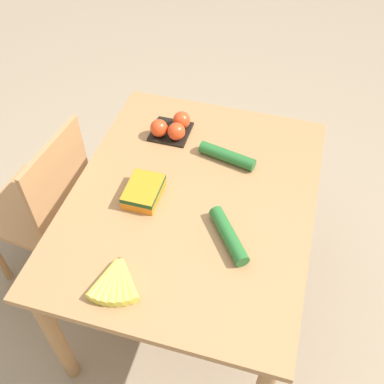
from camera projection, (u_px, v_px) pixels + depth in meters
The scene contains 8 objects.
ground_plane at pixel (192, 293), 2.27m from camera, with size 12.00×12.00×0.00m, color gray.
dining_table at pixel (192, 214), 1.79m from camera, with size 1.16×0.92×0.73m.
chair at pixel (46, 207), 2.03m from camera, with size 0.46×0.44×0.89m.
banana_bunch at pixel (116, 281), 1.45m from camera, with size 0.17×0.17×0.04m.
tomato_pack at pixel (172, 127), 1.93m from camera, with size 0.17×0.17×0.09m.
carrot_bag at pixel (144, 191), 1.70m from camera, with size 0.17×0.13×0.06m.
cucumber_near at pixel (227, 156), 1.83m from camera, with size 0.10×0.24×0.05m.
cucumber_far at pixel (229, 235), 1.57m from camera, with size 0.22×0.18×0.05m.
Camera 1 is at (-1.08, -0.31, 2.03)m, focal length 42.00 mm.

